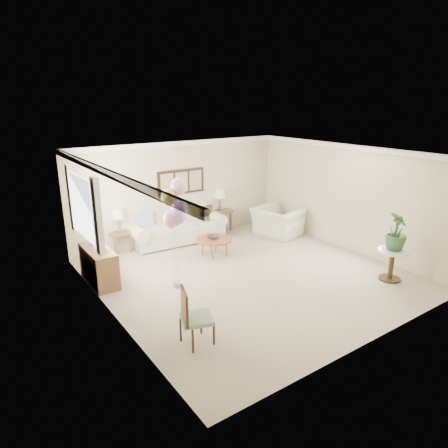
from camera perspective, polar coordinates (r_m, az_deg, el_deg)
name	(u,v)px	position (r m, az deg, el deg)	size (l,w,h in m)	color
ground_plane	(250,275)	(8.66, 3.80, -7.31)	(6.00, 6.00, 0.00)	#AFA28B
room_shell	(245,202)	(8.12, 3.01, 3.21)	(6.04, 6.04, 2.60)	beige
wall_art_triptych	(181,182)	(10.55, -6.13, 6.00)	(1.35, 0.06, 0.65)	black
sofa	(176,227)	(10.63, -6.82, -0.45)	(2.68, 1.11, 0.97)	white
end_table_left	(120,235)	(10.10, -14.66, -1.50)	(0.48, 0.44, 0.53)	brown
end_table_right	(220,213)	(11.41, -0.54, 1.64)	(0.57, 0.51, 0.62)	brown
lamp_left	(118,215)	(9.95, -14.89, 1.32)	(0.32, 0.32, 0.57)	gray
lamp_right	(220,194)	(11.28, -0.55, 4.30)	(0.33, 0.33, 0.58)	gray
coffee_table	(214,240)	(9.55, -1.39, -2.26)	(0.87, 0.87, 0.44)	brown
decor_bowl	(213,237)	(9.52, -1.58, -1.89)	(0.27, 0.27, 0.07)	#322B27
armchair	(277,222)	(11.10, 7.60, 0.33)	(1.19, 1.04, 0.78)	white
side_table	(392,257)	(8.95, 22.90, -4.42)	(0.61, 0.61, 0.66)	silver
potted_plant	(396,232)	(8.81, 23.39, -1.02)	(0.43, 0.43, 0.77)	#204622
accent_chair	(193,315)	(6.19, -4.49, -12.90)	(0.59, 0.59, 0.96)	gray
credenza	(99,266)	(8.57, -17.43, -5.70)	(0.46, 1.20, 0.74)	brown
vase_white	(102,247)	(8.20, -17.08, -3.21)	(0.19, 0.19, 0.20)	#B7B5CC
vase_sage	(93,240)	(8.68, -18.18, -2.16)	(0.19, 0.19, 0.20)	beige
balloon_cluster	(175,206)	(7.57, -7.04, 2.58)	(0.56, 0.53, 2.21)	gray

